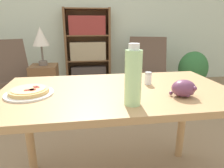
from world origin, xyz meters
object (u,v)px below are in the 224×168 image
at_px(drink_bottle, 133,77).
at_px(salt_shaker, 148,78).
at_px(lounge_chair_far, 146,76).
at_px(table_lamp, 41,38).
at_px(bookshelf, 88,50).
at_px(grape_bunch, 184,88).
at_px(pizza_on_plate, 29,92).
at_px(side_table, 45,86).
at_px(lounge_chair_near, 7,87).
at_px(potted_plant_floor, 193,70).

height_order(drink_bottle, salt_shaker, drink_bottle).
height_order(lounge_chair_far, table_lamp, table_lamp).
bearing_deg(bookshelf, grape_bunch, -81.55).
xyz_separation_m(pizza_on_plate, table_lamp, (-0.22, 1.60, 0.17)).
xyz_separation_m(grape_bunch, bookshelf, (-0.40, 2.70, -0.13)).
height_order(grape_bunch, side_table, grape_bunch).
relative_size(lounge_chair_near, bookshelf, 0.69).
distance_m(pizza_on_plate, grape_bunch, 0.81).
height_order(pizza_on_plate, grape_bunch, grape_bunch).
relative_size(drink_bottle, salt_shaker, 3.67).
distance_m(salt_shaker, lounge_chair_far, 2.02).
relative_size(drink_bottle, lounge_chair_far, 0.31).
relative_size(drink_bottle, side_table, 0.49).
height_order(salt_shaker, side_table, salt_shaker).
height_order(salt_shaker, potted_plant_floor, salt_shaker).
bearing_deg(grape_bunch, lounge_chair_near, 130.03).
relative_size(lounge_chair_near, table_lamp, 1.94).
distance_m(salt_shaker, bookshelf, 2.48).
distance_m(lounge_chair_far, bookshelf, 1.14).
distance_m(drink_bottle, table_lamp, 1.96).
relative_size(lounge_chair_near, potted_plant_floor, 1.43).
distance_m(lounge_chair_far, table_lamp, 1.68).
distance_m(grape_bunch, drink_bottle, 0.31).
relative_size(pizza_on_plate, potted_plant_floor, 0.39).
height_order(side_table, potted_plant_floor, potted_plant_floor).
relative_size(lounge_chair_far, bookshelf, 0.68).
bearing_deg(lounge_chair_near, lounge_chair_far, -14.37).
relative_size(pizza_on_plate, salt_shaker, 3.30).
bearing_deg(lounge_chair_near, table_lamp, -29.06).
xyz_separation_m(lounge_chair_near, table_lamp, (0.51, -0.06, 0.63)).
distance_m(drink_bottle, potted_plant_floor, 2.79).
distance_m(bookshelf, table_lamp, 1.16).
xyz_separation_m(grape_bunch, salt_shaker, (-0.11, 0.24, -0.01)).
xyz_separation_m(bookshelf, potted_plant_floor, (1.74, -0.55, -0.30)).
bearing_deg(pizza_on_plate, bookshelf, 81.15).
relative_size(pizza_on_plate, drink_bottle, 0.90).
distance_m(drink_bottle, side_table, 2.04).
height_order(drink_bottle, lounge_chair_near, drink_bottle).
bearing_deg(side_table, grape_bunch, -59.97).
distance_m(lounge_chair_far, potted_plant_floor, 0.83).
bearing_deg(side_table, drink_bottle, -68.17).
xyz_separation_m(pizza_on_plate, grape_bunch, (0.80, -0.15, 0.03)).
xyz_separation_m(drink_bottle, potted_plant_floor, (1.62, 2.21, -0.53)).
height_order(pizza_on_plate, bookshelf, bookshelf).
height_order(lounge_chair_near, potted_plant_floor, lounge_chair_near).
bearing_deg(bookshelf, drink_bottle, -87.63).
bearing_deg(salt_shaker, grape_bunch, -65.27).
distance_m(grape_bunch, bookshelf, 2.73).
height_order(side_table, table_lamp, table_lamp).
height_order(drink_bottle, bookshelf, bookshelf).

